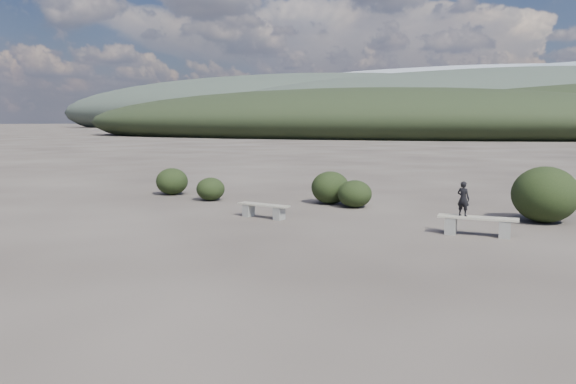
% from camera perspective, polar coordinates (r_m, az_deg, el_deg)
% --- Properties ---
extents(ground, '(1200.00, 1200.00, 0.00)m').
position_cam_1_polar(ground, '(10.15, -7.10, -8.49)').
color(ground, '#322C27').
rests_on(ground, ground).
extents(bench_left, '(1.64, 0.62, 0.40)m').
position_cam_1_polar(bench_left, '(15.98, -2.50, -1.80)').
color(bench_left, slate).
rests_on(bench_left, ground).
extents(bench_right, '(1.86, 0.40, 0.46)m').
position_cam_1_polar(bench_right, '(14.23, 18.69, -3.12)').
color(bench_right, slate).
rests_on(bench_right, ground).
extents(seated_person, '(0.36, 0.30, 0.85)m').
position_cam_1_polar(seated_person, '(14.16, 17.37, -0.64)').
color(seated_person, black).
rests_on(seated_person, bench_right).
extents(shrub_a, '(0.98, 0.98, 0.80)m').
position_cam_1_polar(shrub_a, '(19.69, -7.87, 0.30)').
color(shrub_a, black).
rests_on(shrub_a, ground).
extents(shrub_b, '(1.27, 1.27, 1.09)m').
position_cam_1_polar(shrub_b, '(18.77, 4.32, 0.45)').
color(shrub_b, black).
rests_on(shrub_b, ground).
extents(shrub_c, '(1.10, 1.10, 0.88)m').
position_cam_1_polar(shrub_c, '(18.04, 6.79, -0.19)').
color(shrub_c, black).
rests_on(shrub_c, ground).
extents(shrub_d, '(1.75, 1.75, 1.53)m').
position_cam_1_polar(shrub_d, '(16.74, 24.66, -0.23)').
color(shrub_d, black).
rests_on(shrub_d, ground).
extents(shrub_f, '(1.19, 1.19, 1.00)m').
position_cam_1_polar(shrub_f, '(21.51, -11.71, 1.06)').
color(shrub_f, black).
rests_on(shrub_f, ground).
extents(mountain_ridges, '(500.00, 400.00, 56.00)m').
position_cam_1_polar(mountain_ridges, '(347.86, 20.60, 8.03)').
color(mountain_ridges, black).
rests_on(mountain_ridges, ground).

